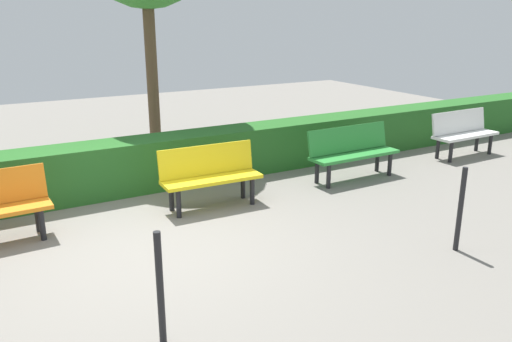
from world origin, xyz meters
TOP-DOWN VIEW (x-y plane):
  - ground_plane at (0.00, 0.00)m, footprint 23.51×23.51m
  - bench_white at (-6.60, -0.92)m, footprint 1.44×0.48m
  - bench_green at (-3.82, -0.85)m, footprint 1.61×0.49m
  - bench_yellow at (-1.24, -0.83)m, footprint 1.42×0.50m
  - hedge_row at (-1.21, -2.04)m, footprint 19.51×0.66m
  - railing_post_mid at (-3.11, 1.90)m, footprint 0.06×0.06m
  - railing_post_far at (0.45, 1.90)m, footprint 0.06×0.06m

SIDE VIEW (x-z plane):
  - ground_plane at x=0.00m, z-range 0.00..0.00m
  - hedge_row at x=-1.21m, z-range 0.00..0.79m
  - bench_yellow at x=-1.24m, z-range 0.05..0.91m
  - bench_white at x=-6.60m, z-range 0.05..0.91m
  - bench_green at x=-3.82m, z-range 0.05..0.91m
  - railing_post_mid at x=-3.11m, z-range 0.00..1.00m
  - railing_post_far at x=0.45m, z-range 0.00..1.00m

